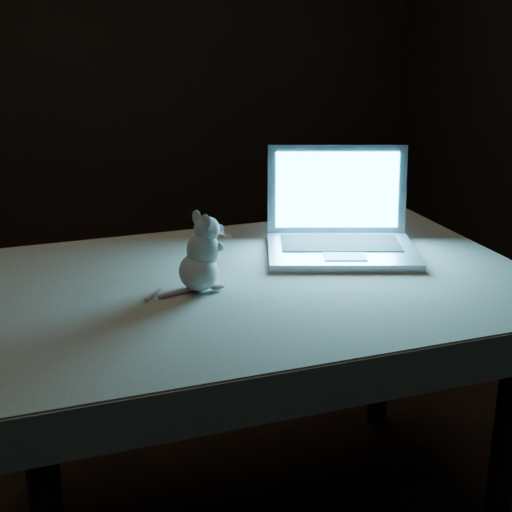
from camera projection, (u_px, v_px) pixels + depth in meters
name	position (u px, v px, depth m)	size (l,w,h in m)	color
floor	(158.00, 440.00, 2.48)	(5.00, 5.00, 0.00)	black
back_wall	(61.00, 17.00, 4.29)	(4.50, 0.04, 2.60)	black
table	(255.00, 405.00, 2.02)	(1.33, 0.85, 0.71)	black
tablecloth	(265.00, 291.00, 1.96)	(1.44, 0.96, 0.11)	beige
laptop	(343.00, 207.00, 2.04)	(0.41, 0.36, 0.28)	silver
plush_mouse	(198.00, 253.00, 1.80)	(0.14, 0.14, 0.19)	silver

